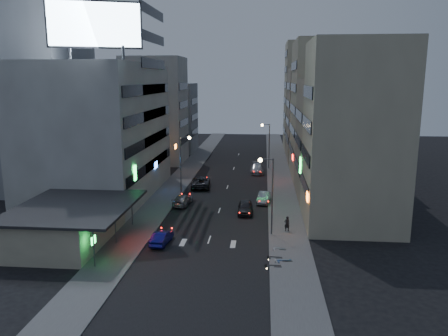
# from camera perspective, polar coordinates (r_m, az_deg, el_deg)

# --- Properties ---
(ground) EXTENTS (180.00, 180.00, 0.00)m
(ground) POSITION_cam_1_polar(r_m,az_deg,el_deg) (41.10, -2.65, -11.32)
(ground) COLOR black
(ground) RESTS_ON ground
(sidewalk_left) EXTENTS (4.00, 120.00, 0.12)m
(sidewalk_left) POSITION_cam_1_polar(r_m,az_deg,el_deg) (70.61, -5.76, -1.51)
(sidewalk_left) COLOR #4C4C4F
(sidewalk_left) RESTS_ON ground
(sidewalk_right) EXTENTS (4.00, 120.00, 0.12)m
(sidewalk_right) POSITION_cam_1_polar(r_m,az_deg,el_deg) (69.40, 7.33, -1.78)
(sidewalk_right) COLOR #4C4C4F
(sidewalk_right) RESTS_ON ground
(food_court) EXTENTS (11.00, 13.00, 3.88)m
(food_court) POSITION_cam_1_polar(r_m,az_deg,el_deg) (46.09, -19.82, -6.82)
(food_court) COLOR tan
(food_court) RESTS_ON ground
(white_building) EXTENTS (14.00, 24.00, 18.00)m
(white_building) POSITION_cam_1_polar(r_m,az_deg,el_deg) (62.06, -15.91, 4.68)
(white_building) COLOR #AFAFAA
(white_building) RESTS_ON ground
(grey_tower) EXTENTS (10.00, 14.00, 34.00)m
(grey_tower) POSITION_cam_1_polar(r_m,az_deg,el_deg) (68.12, -22.60, 11.57)
(grey_tower) COLOR gray
(grey_tower) RESTS_ON ground
(shophouse_near) EXTENTS (10.00, 11.00, 20.00)m
(shophouse_near) POSITION_cam_1_polar(r_m,az_deg,el_deg) (49.32, 16.58, 4.13)
(shophouse_near) COLOR tan
(shophouse_near) RESTS_ON ground
(shophouse_mid) EXTENTS (11.00, 12.00, 16.00)m
(shophouse_mid) POSITION_cam_1_polar(r_m,az_deg,el_deg) (60.88, 14.86, 3.66)
(shophouse_mid) COLOR gray
(shophouse_mid) RESTS_ON ground
(shophouse_far) EXTENTS (10.00, 14.00, 22.00)m
(shophouse_far) POSITION_cam_1_polar(r_m,az_deg,el_deg) (73.30, 12.94, 7.39)
(shophouse_far) COLOR tan
(shophouse_far) RESTS_ON ground
(far_left_a) EXTENTS (11.00, 10.00, 20.00)m
(far_left_a) POSITION_cam_1_polar(r_m,az_deg,el_deg) (85.28, -8.97, 7.42)
(far_left_a) COLOR #AFAFAA
(far_left_a) RESTS_ON ground
(far_left_b) EXTENTS (12.00, 10.00, 15.00)m
(far_left_b) POSITION_cam_1_polar(r_m,az_deg,el_deg) (98.21, -7.35, 6.54)
(far_left_b) COLOR gray
(far_left_b) RESTS_ON ground
(far_right_a) EXTENTS (11.00, 12.00, 18.00)m
(far_right_a) POSITION_cam_1_polar(r_m,az_deg,el_deg) (88.36, 11.94, 6.80)
(far_right_a) COLOR gray
(far_right_a) RESTS_ON ground
(far_right_b) EXTENTS (12.00, 12.00, 24.00)m
(far_right_b) POSITION_cam_1_polar(r_m,az_deg,el_deg) (102.13, 11.40, 9.13)
(far_right_b) COLOR tan
(far_right_b) RESTS_ON ground
(billboard) EXTENTS (9.52, 3.75, 6.20)m
(billboard) POSITION_cam_1_polar(r_m,az_deg,el_deg) (51.18, -16.52, 17.49)
(billboard) COLOR #595B60
(billboard) RESTS_ON white_building
(street_lamp_right_near) EXTENTS (1.60, 0.44, 8.02)m
(street_lamp_right_near) POSITION_cam_1_polar(r_m,az_deg,el_deg) (44.77, 5.86, -2.20)
(street_lamp_right_near) COLOR #595B60
(street_lamp_right_near) RESTS_ON sidewalk_right
(street_lamp_left) EXTENTS (1.60, 0.44, 8.02)m
(street_lamp_left) POSITION_cam_1_polar(r_m,az_deg,el_deg) (61.46, -5.35, 1.58)
(street_lamp_left) COLOR #595B60
(street_lamp_left) RESTS_ON sidewalk_left
(street_lamp_right_far) EXTENTS (1.60, 0.44, 8.02)m
(street_lamp_right_far) POSITION_cam_1_polar(r_m,az_deg,el_deg) (78.22, 5.64, 3.72)
(street_lamp_right_far) COLOR #595B60
(street_lamp_right_far) RESTS_ON sidewalk_right
(parked_car_right_near) EXTENTS (1.86, 4.42, 1.49)m
(parked_car_right_near) POSITION_cam_1_polar(r_m,az_deg,el_deg) (52.99, 2.79, -5.14)
(parked_car_right_near) COLOR #25262A
(parked_car_right_near) RESTS_ON ground
(parked_car_right_mid) EXTENTS (1.99, 4.30, 1.37)m
(parked_car_right_mid) POSITION_cam_1_polar(r_m,az_deg,el_deg) (57.65, 5.23, -3.86)
(parked_car_right_mid) COLOR #A3A7AB
(parked_car_right_mid) RESTS_ON ground
(parked_car_left) EXTENTS (3.23, 6.07, 1.62)m
(parked_car_left) POSITION_cam_1_polar(r_m,az_deg,el_deg) (65.47, -3.05, -1.83)
(parked_car_left) COLOR #2B2A30
(parked_car_left) RESTS_ON ground
(parked_car_right_far) EXTENTS (2.31, 5.47, 1.58)m
(parked_car_right_far) POSITION_cam_1_polar(r_m,az_deg,el_deg) (75.46, 4.36, -0.07)
(parked_car_right_far) COLOR #A8ACB1
(parked_car_right_far) RESTS_ON ground
(road_car_blue) EXTENTS (1.68, 3.99, 1.28)m
(road_car_blue) POSITION_cam_1_polar(r_m,az_deg,el_deg) (43.92, -8.14, -8.99)
(road_car_blue) COLOR navy
(road_car_blue) RESTS_ON ground
(road_car_silver) EXTENTS (2.24, 4.77, 1.34)m
(road_car_silver) POSITION_cam_1_polar(r_m,az_deg,el_deg) (56.59, -5.43, -4.17)
(road_car_silver) COLOR #93949A
(road_car_silver) RESTS_ON ground
(person) EXTENTS (0.68, 0.55, 1.61)m
(person) POSITION_cam_1_polar(r_m,az_deg,el_deg) (47.05, 8.23, -7.21)
(person) COLOR black
(person) RESTS_ON sidewalk_right
(scooter_black_a) EXTENTS (0.63, 1.80, 1.09)m
(scooter_black_a) POSITION_cam_1_polar(r_m,az_deg,el_deg) (38.89, 7.49, -11.72)
(scooter_black_a) COLOR black
(scooter_black_a) RESTS_ON sidewalk_right
(scooter_silver_a) EXTENTS (0.72, 1.99, 1.20)m
(scooter_silver_a) POSITION_cam_1_polar(r_m,az_deg,el_deg) (40.13, 8.57, -10.92)
(scooter_silver_a) COLOR #999CA0
(scooter_silver_a) RESTS_ON sidewalk_right
(scooter_blue) EXTENTS (0.96, 1.98, 1.16)m
(scooter_blue) POSITION_cam_1_polar(r_m,az_deg,el_deg) (40.15, 8.76, -10.94)
(scooter_blue) COLOR navy
(scooter_blue) RESTS_ON sidewalk_right
(scooter_black_b) EXTENTS (0.72, 1.77, 1.06)m
(scooter_black_b) POSITION_cam_1_polar(r_m,az_deg,el_deg) (40.53, 7.67, -10.77)
(scooter_black_b) COLOR black
(scooter_black_b) RESTS_ON sidewalk_right
(scooter_silver_b) EXTENTS (0.70, 1.80, 1.08)m
(scooter_silver_b) POSITION_cam_1_polar(r_m,az_deg,el_deg) (42.51, 8.13, -9.68)
(scooter_silver_b) COLOR #95989C
(scooter_silver_b) RESTS_ON sidewalk_right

